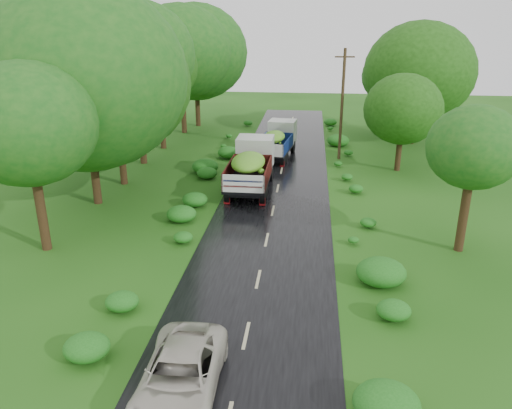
# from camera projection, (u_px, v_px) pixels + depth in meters

# --- Properties ---
(ground) EXTENTS (120.00, 120.00, 0.00)m
(ground) POSITION_uv_depth(u_px,v_px,m) (246.00, 336.00, 17.30)
(ground) COLOR #19490F
(ground) RESTS_ON ground
(road) EXTENTS (6.50, 80.00, 0.02)m
(road) POSITION_uv_depth(u_px,v_px,m) (261.00, 268.00, 21.95)
(road) COLOR black
(road) RESTS_ON ground
(road_lines) EXTENTS (0.12, 69.60, 0.00)m
(road_lines) POSITION_uv_depth(u_px,v_px,m) (263.00, 258.00, 22.87)
(road_lines) COLOR #BFB78C
(road_lines) RESTS_ON road
(truck_near) EXTENTS (2.53, 6.94, 2.91)m
(truck_near) POSITION_uv_depth(u_px,v_px,m) (251.00, 164.00, 31.63)
(truck_near) COLOR black
(truck_near) RESTS_ON ground
(truck_far) EXTENTS (2.95, 6.34, 2.57)m
(truck_far) POSITION_uv_depth(u_px,v_px,m) (278.00, 139.00, 38.98)
(truck_far) COLOR black
(truck_far) RESTS_ON ground
(car) EXTENTS (2.34, 4.87, 1.34)m
(car) POSITION_uv_depth(u_px,v_px,m) (180.00, 376.00, 14.35)
(car) COLOR beige
(car) RESTS_ON road
(utility_pole) EXTENTS (1.45, 0.24, 8.29)m
(utility_pole) POSITION_uv_depth(u_px,v_px,m) (342.00, 104.00, 37.44)
(utility_pole) COLOR #382616
(utility_pole) RESTS_ON ground
(trees_left) EXTENTS (5.67, 33.16, 9.72)m
(trees_left) POSITION_uv_depth(u_px,v_px,m) (144.00, 67.00, 36.02)
(trees_left) COLOR black
(trees_left) RESTS_ON ground
(trees_right) EXTENTS (6.28, 30.31, 8.02)m
(trees_right) POSITION_uv_depth(u_px,v_px,m) (413.00, 86.00, 38.68)
(trees_right) COLOR black
(trees_right) RESTS_ON ground
(shrubs) EXTENTS (11.90, 44.00, 0.70)m
(shrubs) POSITION_uv_depth(u_px,v_px,m) (276.00, 194.00, 30.20)
(shrubs) COLOR #1B6117
(shrubs) RESTS_ON ground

